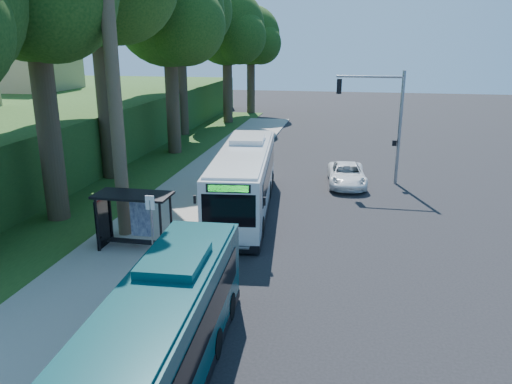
% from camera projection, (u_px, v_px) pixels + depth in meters
% --- Properties ---
extents(ground, '(140.00, 140.00, 0.00)m').
position_uv_depth(ground, '(305.00, 236.00, 23.12)').
color(ground, black).
rests_on(ground, ground).
extents(sidewalk, '(4.50, 70.00, 0.12)m').
position_uv_depth(sidewalk, '(156.00, 224.00, 24.40)').
color(sidewalk, gray).
rests_on(sidewalk, ground).
extents(red_curb, '(0.25, 30.00, 0.13)m').
position_uv_depth(red_curb, '(173.00, 262.00, 20.23)').
color(red_curb, maroon).
rests_on(red_curb, ground).
extents(grass_verge, '(8.00, 70.00, 0.06)m').
position_uv_depth(grass_verge, '(98.00, 190.00, 30.12)').
color(grass_verge, '#234719').
rests_on(grass_verge, ground).
extents(bus_shelter, '(3.20, 1.51, 2.55)m').
position_uv_depth(bus_shelter, '(130.00, 209.00, 21.20)').
color(bus_shelter, black).
rests_on(bus_shelter, ground).
extents(stop_sign_pole, '(0.35, 0.06, 3.17)m').
position_uv_depth(stop_sign_pole, '(151.00, 223.00, 18.77)').
color(stop_sign_pole, gray).
rests_on(stop_sign_pole, ground).
extents(traffic_signal_pole, '(4.10, 0.30, 7.00)m').
position_uv_depth(traffic_signal_pole, '(384.00, 113.00, 30.57)').
color(traffic_signal_pole, gray).
rests_on(traffic_signal_pole, ground).
extents(hillside_backdrop, '(24.00, 60.00, 8.80)m').
position_uv_depth(hillside_backdrop, '(6.00, 119.00, 41.28)').
color(hillside_backdrop, '#234719').
rests_on(hillside_backdrop, ground).
extents(tree_2, '(8.82, 8.40, 15.12)m').
position_uv_depth(tree_2, '(170.00, 16.00, 37.22)').
color(tree_2, '#382B1E').
rests_on(tree_2, ground).
extents(tree_3, '(10.08, 9.60, 17.28)m').
position_uv_depth(tree_3, '(179.00, 2.00, 44.66)').
color(tree_3, '#382B1E').
rests_on(tree_3, ground).
extents(tree_4, '(8.40, 8.00, 14.14)m').
position_uv_depth(tree_4, '(228.00, 30.00, 52.40)').
color(tree_4, '#382B1E').
rests_on(tree_4, ground).
extents(tree_5, '(7.35, 7.00, 12.86)m').
position_uv_depth(tree_5, '(251.00, 38.00, 59.97)').
color(tree_5, '#382B1E').
rests_on(tree_5, ground).
extents(white_bus, '(3.80, 12.26, 3.59)m').
position_uv_depth(white_bus, '(244.00, 178.00, 26.33)').
color(white_bus, silver).
rests_on(white_bus, ground).
extents(teal_bus, '(2.75, 10.73, 3.17)m').
position_uv_depth(teal_bus, '(157.00, 343.00, 12.24)').
color(teal_bus, '#0B383D').
rests_on(teal_bus, ground).
extents(pickup, '(2.61, 5.01, 1.35)m').
position_uv_depth(pickup, '(347.00, 175.00, 31.12)').
color(pickup, white).
rests_on(pickup, ground).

